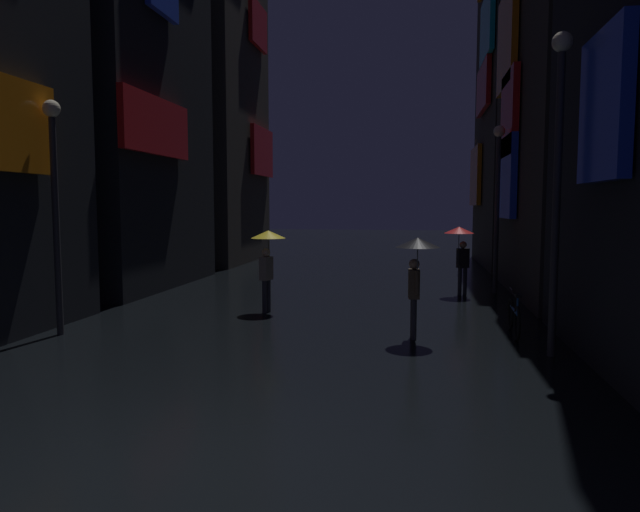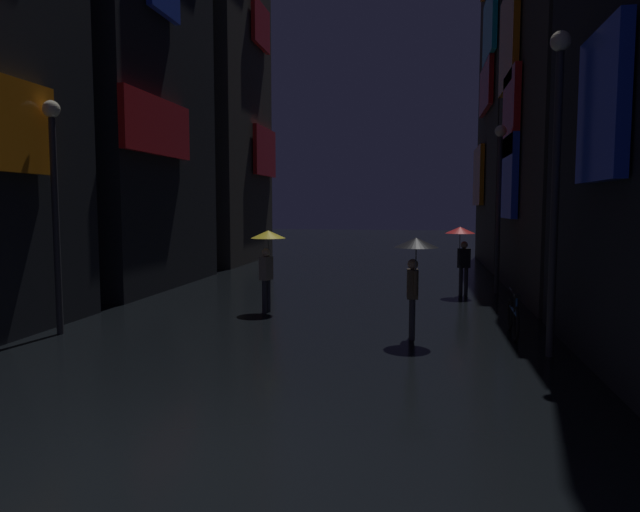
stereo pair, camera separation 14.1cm
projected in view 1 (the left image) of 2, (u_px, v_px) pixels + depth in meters
ground_plane at (174, 465)px, 6.08m from camera, size 120.00×120.00×0.00m
building_left_far at (210, 44)px, 27.53m from camera, size 4.25×7.03×21.10m
building_right_mid at (584, 78)px, 17.31m from camera, size 4.25×8.60×13.25m
building_right_far at (530, 74)px, 25.81m from camera, size 4.25×8.31×17.41m
pedestrian_midstreet_left_yellow at (268, 248)px, 14.74m from camera, size 0.90×0.90×2.12m
pedestrian_foreground_right_red at (460, 241)px, 17.46m from camera, size 0.90×0.90×2.12m
pedestrian_near_crossing_black at (416, 259)px, 11.59m from camera, size 0.90×0.90×2.12m
bicycle_parked_at_storefront at (514, 317)px, 12.18m from camera, size 0.15×1.82×0.96m
streetlamp_right_near at (558, 158)px, 10.19m from camera, size 0.36×0.36×5.81m
streetlamp_right_far at (498, 188)px, 17.80m from camera, size 0.36×0.36×5.24m
streetlamp_left_near at (55, 188)px, 11.97m from camera, size 0.36×0.36×4.95m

